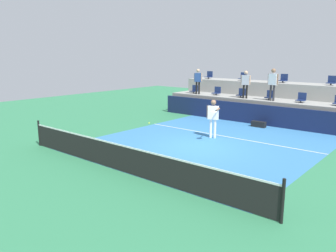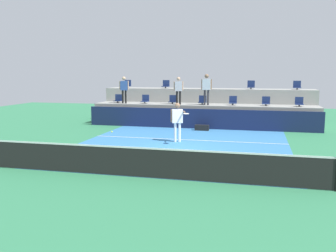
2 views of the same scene
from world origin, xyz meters
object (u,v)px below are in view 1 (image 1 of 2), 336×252
(tennis_ball, at_px, (149,123))
(equipment_bag, at_px, (259,124))
(stadium_chair_lower_center, at_px, (270,96))
(spectator_in_white, at_px, (273,81))
(stadium_chair_upper_far_left, at_px, (209,76))
(stadium_chair_lower_mid_right, at_px, (301,98))
(stadium_chair_upper_center, at_px, (284,79))
(spectator_leaning_on_rail, at_px, (198,79))
(stadium_chair_lower_far_left, at_px, (194,90))
(stadium_chair_lower_mid_left, at_px, (241,94))
(stadium_chair_upper_right, at_px, (332,81))
(spectator_in_grey, at_px, (246,82))
(stadium_chair_upper_left, at_px, (243,77))
(stadium_chair_lower_left, at_px, (217,92))
(tennis_player, at_px, (213,115))

(tennis_ball, relative_size, equipment_bag, 0.09)
(stadium_chair_lower_center, relative_size, spectator_in_white, 0.29)
(stadium_chair_upper_far_left, bearing_deg, stadium_chair_lower_mid_right, -14.32)
(stadium_chair_upper_center, bearing_deg, spectator_in_white, -83.29)
(stadium_chair_upper_far_left, relative_size, tennis_ball, 7.65)
(stadium_chair_lower_center, height_order, spectator_leaning_on_rail, spectator_leaning_on_rail)
(stadium_chair_lower_far_left, distance_m, tennis_ball, 7.51)
(stadium_chair_lower_mid_left, height_order, spectator_in_white, spectator_in_white)
(stadium_chair_lower_far_left, height_order, tennis_ball, stadium_chair_lower_far_left)
(stadium_chair_lower_mid_right, relative_size, tennis_ball, 7.65)
(stadium_chair_upper_right, relative_size, spectator_in_grey, 0.33)
(spectator_in_grey, bearing_deg, tennis_ball, -102.19)
(spectator_leaning_on_rail, xyz_separation_m, tennis_ball, (1.92, -6.66, -1.59))
(stadium_chair_upper_left, height_order, stadium_chair_upper_right, same)
(stadium_chair_upper_right, relative_size, tennis_ball, 7.65)
(stadium_chair_lower_center, relative_size, tennis_ball, 7.65)
(stadium_chair_upper_right, bearing_deg, tennis_ball, -121.92)
(stadium_chair_lower_left, xyz_separation_m, stadium_chair_upper_left, (0.84, 1.80, 0.85))
(stadium_chair_lower_left, relative_size, stadium_chair_lower_center, 1.00)
(stadium_chair_lower_mid_right, bearing_deg, spectator_leaning_on_rail, -176.61)
(stadium_chair_lower_far_left, xyz_separation_m, stadium_chair_upper_center, (5.28, 1.80, 0.85))
(stadium_chair_lower_left, bearing_deg, stadium_chair_lower_mid_left, 0.00)
(tennis_ball, bearing_deg, spectator_leaning_on_rail, 106.06)
(stadium_chair_lower_mid_right, height_order, tennis_ball, stadium_chair_lower_mid_right)
(tennis_player, relative_size, equipment_bag, 2.32)
(spectator_in_white, bearing_deg, equipment_bag, -90.63)
(stadium_chair_upper_far_left, height_order, spectator_leaning_on_rail, spectator_leaning_on_rail)
(stadium_chair_upper_far_left, relative_size, spectator_in_grey, 0.33)
(stadium_chair_lower_far_left, height_order, stadium_chair_upper_far_left, stadium_chair_upper_far_left)
(stadium_chair_upper_center, height_order, spectator_in_grey, spectator_in_grey)
(stadium_chair_lower_mid_left, relative_size, stadium_chair_upper_left, 1.00)
(stadium_chair_lower_far_left, height_order, spectator_in_grey, spectator_in_grey)
(stadium_chair_lower_mid_right, distance_m, stadium_chair_upper_left, 4.85)
(stadium_chair_upper_far_left, xyz_separation_m, spectator_leaning_on_rail, (0.58, -2.18, -0.10))
(stadium_chair_upper_far_left, distance_m, stadium_chair_upper_right, 8.01)
(spectator_in_white, bearing_deg, stadium_chair_upper_right, 41.88)
(stadium_chair_lower_center, bearing_deg, stadium_chair_lower_left, 180.00)
(stadium_chair_lower_left, bearing_deg, tennis_player, -59.53)
(stadium_chair_lower_center, height_order, stadium_chair_upper_left, stadium_chair_upper_left)
(stadium_chair_lower_left, relative_size, stadium_chair_upper_far_left, 1.00)
(stadium_chair_upper_far_left, distance_m, equipment_bag, 6.99)
(stadium_chair_lower_far_left, height_order, stadium_chair_upper_right, stadium_chair_upper_right)
(stadium_chair_lower_far_left, relative_size, spectator_in_white, 0.29)
(stadium_chair_upper_center, bearing_deg, stadium_chair_upper_left, 180.00)
(stadium_chair_lower_center, xyz_separation_m, stadium_chair_lower_mid_right, (1.76, 0.00, 0.00))
(tennis_ball, height_order, equipment_bag, tennis_ball)
(stadium_chair_lower_center, height_order, spectator_in_white, spectator_in_white)
(stadium_chair_upper_far_left, xyz_separation_m, stadium_chair_upper_right, (8.01, 0.00, 0.00))
(stadium_chair_lower_left, relative_size, spectator_in_white, 0.29)
(spectator_in_grey, bearing_deg, stadium_chair_upper_right, 28.21)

